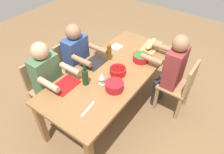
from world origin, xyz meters
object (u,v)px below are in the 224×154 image
object	(u,v)px
serving_bowl_greens	(141,57)
bread_loaf	(151,44)
diner_near_right	(49,78)
diner_far_left	(171,68)
wine_bottle	(85,77)
wine_glass	(102,76)
diner_near_center	(79,58)
serving_bowl_salad	(118,71)
chair_near_center	(71,65)
beer_bottle	(109,52)
chair_near_right	(43,85)
napkin_stack	(117,47)
chair_far_left	(181,85)
dining_table	(112,75)
cutting_board	(151,47)
serving_bowl_pasta	(114,86)

from	to	relation	value
serving_bowl_greens	bread_loaf	distance (m)	0.38
diner_near_right	bread_loaf	bearing A→B (deg)	150.84
diner_far_left	wine_bottle	bearing A→B (deg)	-36.72
wine_glass	serving_bowl_greens	bearing A→B (deg)	167.85
diner_near_center	serving_bowl_salad	xyz separation A→B (m)	(0.01, 0.68, 0.09)
serving_bowl_greens	wine_bottle	world-z (taller)	wine_bottle
serving_bowl_greens	chair_near_center	bearing A→B (deg)	-67.39
beer_bottle	diner_near_right	bearing A→B (deg)	-29.06
wine_glass	diner_near_center	bearing A→B (deg)	-113.26
beer_bottle	wine_glass	bearing A→B (deg)	26.36
diner_far_left	serving_bowl_greens	distance (m)	0.43
diner_near_center	serving_bowl_salad	bearing A→B (deg)	89.16
chair_near_right	napkin_stack	xyz separation A→B (m)	(-1.02, 0.51, 0.27)
serving_bowl_salad	wine_glass	distance (m)	0.27
chair_near_center	chair_far_left	size ratio (longest dim) A/B	1.00
dining_table	diner_far_left	size ratio (longest dim) A/B	1.66
diner_near_right	serving_bowl_greens	world-z (taller)	diner_near_right
serving_bowl_greens	cutting_board	bearing A→B (deg)	-173.83
chair_far_left	wine_glass	world-z (taller)	wine_glass
diner_near_right	serving_bowl_salad	bearing A→B (deg)	128.30
diner_near_right	serving_bowl_greens	xyz separation A→B (m)	(-0.95, 0.78, 0.10)
chair_near_right	wine_glass	size ratio (longest dim) A/B	5.12
serving_bowl_greens	wine_glass	bearing A→B (deg)	-12.15
serving_bowl_pasta	dining_table	bearing A→B (deg)	-139.78
chair_near_center	chair_far_left	world-z (taller)	same
wine_bottle	beer_bottle	xyz separation A→B (m)	(-0.57, -0.07, 0.00)
cutting_board	serving_bowl_pasta	bearing A→B (deg)	3.82
serving_bowl_pasta	serving_bowl_greens	bearing A→B (deg)	-177.52
diner_far_left	serving_bowl_greens	world-z (taller)	diner_far_left
wine_glass	cutting_board	bearing A→B (deg)	174.29
diner_near_center	chair_far_left	bearing A→B (deg)	112.04
serving_bowl_pasta	bread_loaf	bearing A→B (deg)	-176.18
serving_bowl_pasta	wine_bottle	size ratio (longest dim) A/B	0.73
diner_far_left	serving_bowl_greens	size ratio (longest dim) A/B	5.61
bread_loaf	diner_near_center	bearing A→B (deg)	-43.63
wine_glass	bread_loaf	bearing A→B (deg)	174.29
serving_bowl_salad	diner_near_right	bearing A→B (deg)	-51.70
diner_near_center	diner_near_right	distance (m)	0.55
diner_near_center	diner_near_right	world-z (taller)	same
serving_bowl_pasta	beer_bottle	size ratio (longest dim) A/B	0.97
serving_bowl_pasta	diner_near_center	bearing A→B (deg)	-108.03
wine_bottle	diner_near_right	bearing A→B (deg)	-70.79
beer_bottle	bread_loaf	bearing A→B (deg)	150.71
chair_near_right	serving_bowl_salad	distance (m)	1.06
chair_near_center	diner_near_right	xyz separation A→B (m)	(0.55, 0.18, 0.21)
chair_far_left	beer_bottle	size ratio (longest dim) A/B	3.86
cutting_board	beer_bottle	world-z (taller)	beer_bottle
dining_table	diner_near_center	size ratio (longest dim) A/B	1.66
chair_far_left	serving_bowl_pasta	world-z (taller)	chair_far_left
chair_near_center	serving_bowl_salad	size ratio (longest dim) A/B	4.18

